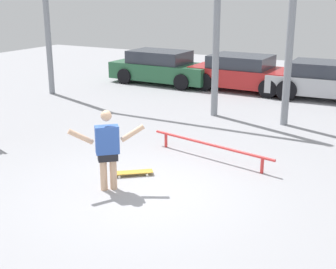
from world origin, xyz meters
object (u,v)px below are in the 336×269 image
Objects in this scene: skateboarder at (107,147)px; parked_car_green at (162,68)px; skateboard at (133,172)px; grind_rail at (210,146)px; parked_car_red at (243,73)px; parked_car_silver at (328,81)px.

skateboarder is 10.49m from parked_car_green.
grind_rail is at bearing 19.66° from skateboard.
skateboard is at bearing -82.85° from parked_car_red.
parked_car_red is 0.96× the size of parked_car_silver.
skateboarder reaches higher than grind_rail.
grind_rail is at bearing -74.29° from parked_car_red.
parked_car_red is at bearing 104.84° from grind_rail.
parked_car_green is (-4.28, 8.79, 0.56)m from skateboard.
parked_car_green is at bearing 76.66° from skateboard.
parked_car_silver is at bearing 37.91° from skateboard.
skateboarder is at bearing -104.69° from parked_car_silver.
parked_car_green reaches higher than parked_car_red.
grind_rail is 0.75× the size of parked_car_silver.
parked_car_green is 1.05× the size of parked_car_red.
skateboard is 9.19m from parked_car_red.
parked_car_silver is at bearing 3.42° from parked_car_green.
grind_rail is 0.74× the size of parked_car_green.
parked_car_green is 6.35m from parked_car_silver.
parked_car_green is at bearing 126.33° from grind_rail.
skateboard is 0.18× the size of parked_car_green.
parked_car_green is 3.30m from parked_car_red.
parked_car_red is (3.28, 0.33, 0.01)m from parked_car_green.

